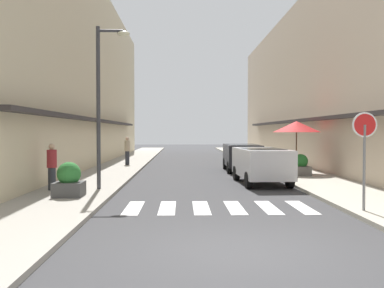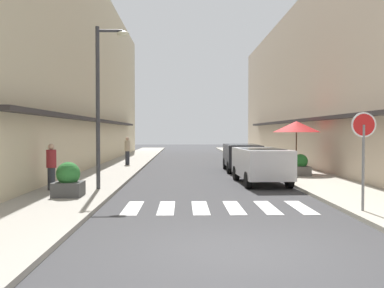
% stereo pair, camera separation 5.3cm
% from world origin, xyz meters
% --- Properties ---
extents(ground_plane, '(94.34, 94.34, 0.00)m').
position_xyz_m(ground_plane, '(0.00, 17.15, 0.00)').
color(ground_plane, '#38383A').
extents(sidewalk_left, '(2.83, 60.03, 0.12)m').
position_xyz_m(sidewalk_left, '(-4.71, 17.15, 0.06)').
color(sidewalk_left, '#9E998E').
rests_on(sidewalk_left, ground_plane).
extents(sidewalk_right, '(2.83, 60.03, 0.12)m').
position_xyz_m(sidewalk_right, '(4.71, 17.15, 0.06)').
color(sidewalk_right, '#ADA899').
rests_on(sidewalk_right, ground_plane).
extents(building_row_left, '(5.50, 40.59, 11.54)m').
position_xyz_m(building_row_left, '(-8.62, 18.30, 5.77)').
color(building_row_left, beige).
rests_on(building_row_left, ground_plane).
extents(building_row_right, '(5.50, 40.59, 10.25)m').
position_xyz_m(building_row_right, '(8.62, 18.30, 5.12)').
color(building_row_right, '#C6B299').
rests_on(building_row_right, ground_plane).
extents(crosswalk, '(5.20, 2.20, 0.01)m').
position_xyz_m(crosswalk, '(-0.00, 4.43, 0.01)').
color(crosswalk, silver).
rests_on(crosswalk, ground_plane).
extents(parked_car_near, '(1.95, 4.19, 1.47)m').
position_xyz_m(parked_car_near, '(2.24, 9.86, 0.92)').
color(parked_car_near, silver).
rests_on(parked_car_near, ground_plane).
extents(parked_car_mid, '(1.88, 4.12, 1.47)m').
position_xyz_m(parked_car_mid, '(2.24, 15.55, 0.92)').
color(parked_car_mid, black).
rests_on(parked_car_mid, ground_plane).
extents(round_street_sign, '(0.65, 0.07, 2.53)m').
position_xyz_m(round_street_sign, '(3.66, 3.28, 2.06)').
color(round_street_sign, slate).
rests_on(round_street_sign, sidewalk_right).
extents(street_lamp, '(1.19, 0.28, 5.73)m').
position_xyz_m(street_lamp, '(-3.79, 7.65, 3.59)').
color(street_lamp, '#38383D').
rests_on(street_lamp, sidewalk_left).
extents(cafe_umbrella, '(2.34, 2.34, 2.55)m').
position_xyz_m(cafe_umbrella, '(4.65, 13.42, 2.39)').
color(cafe_umbrella, '#262626').
rests_on(cafe_umbrella, sidewalk_right).
extents(planter_corner, '(0.89, 0.89, 1.08)m').
position_xyz_m(planter_corner, '(-4.57, 5.93, 0.60)').
color(planter_corner, '#4C4C4C').
rests_on(planter_corner, sidewalk_left).
extents(planter_midblock, '(0.81, 0.81, 1.00)m').
position_xyz_m(planter_midblock, '(4.49, 12.11, 0.56)').
color(planter_midblock, slate).
rests_on(planter_midblock, sidewalk_right).
extents(pedestrian_walking_near, '(0.34, 0.34, 1.61)m').
position_xyz_m(pedestrian_walking_near, '(-5.53, 7.37, 0.97)').
color(pedestrian_walking_near, '#282B33').
rests_on(pedestrian_walking_near, sidewalk_left).
extents(pedestrian_walking_far, '(0.34, 0.34, 1.72)m').
position_xyz_m(pedestrian_walking_far, '(-4.38, 18.77, 1.03)').
color(pedestrian_walking_far, '#282B33').
rests_on(pedestrian_walking_far, sidewalk_left).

